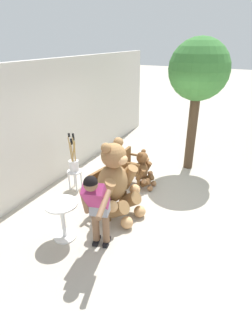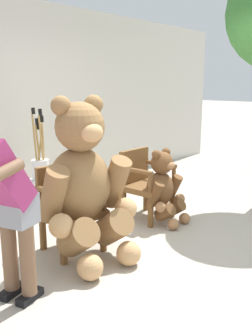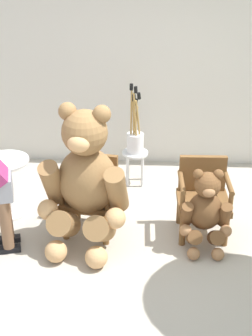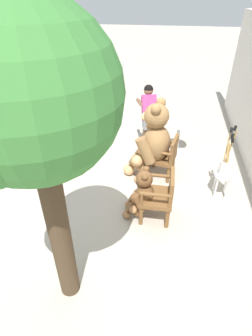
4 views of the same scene
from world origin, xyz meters
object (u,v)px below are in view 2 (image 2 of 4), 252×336
Objects in this scene: teddy_bear_small at (163,187)px; person_visitor at (1,195)px; wooden_chair_right at (144,182)px; brush_bucket at (40,164)px; wooden_chair_left at (69,206)px; white_stool at (41,187)px; teddy_bear_large at (84,181)px.

teddy_bear_small is 2.28m from person_visitor.
teddy_bear_small is at bearing -89.52° from wooden_chair_right.
brush_bucket is at bearing 46.69° from person_visitor.
person_visitor is at bearing -175.90° from teddy_bear_small.
wooden_chair_left is 1.00× the size of wooden_chair_right.
wooden_chair_left is at bearing -112.54° from white_stool.
person_visitor is (-0.97, -0.19, 0.13)m from teddy_bear_large.
wooden_chair_right is 1.34m from white_stool.
brush_bucket is at bearing 70.61° from teddy_bear_large.
wooden_chair_left is 0.41m from teddy_bear_large.
brush_bucket is at bearing 67.46° from wooden_chair_left.
person_visitor reaches higher than wooden_chair_left.
teddy_bear_small is 0.99× the size of brush_bucket.
teddy_bear_large is 1.72× the size of teddy_bear_small.
wooden_chair_left is 0.94× the size of teddy_bear_small.
white_stool is at bearing 70.59° from teddy_bear_large.
teddy_bear_large is 3.42× the size of white_stool.
white_stool is (-0.78, 1.08, -0.11)m from wooden_chair_right.
wooden_chair_left is 0.93× the size of brush_bucket.
teddy_bear_large reaches higher than teddy_bear_small.
brush_bucket is (0.45, 1.08, 0.20)m from wooden_chair_left.
wooden_chair_left is 0.58× the size of person_visitor.
wooden_chair_left is 0.55× the size of teddy_bear_large.
teddy_bear_small is (1.24, -0.29, -0.01)m from wooden_chair_left.
brush_bucket reaches higher than wooden_chair_right.
wooden_chair_right is 2.31m from person_visitor.
wooden_chair_right is 0.29m from teddy_bear_small.
teddy_bear_large is 1.30m from teddy_bear_small.
brush_bucket is at bearing -113.85° from white_stool.
teddy_bear_large is at bearing -109.39° from brush_bucket.
teddy_bear_large is (-1.26, -0.26, 0.31)m from wooden_chair_right.
wooden_chair_right is 1.87× the size of white_stool.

